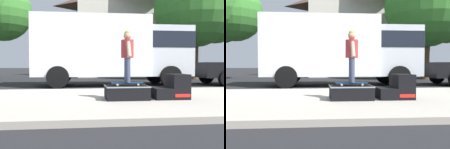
# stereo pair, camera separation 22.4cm
# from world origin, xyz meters

# --- Properties ---
(ground_plane) EXTENTS (140.00, 140.00, 0.00)m
(ground_plane) POSITION_xyz_m (0.00, 0.00, 0.00)
(ground_plane) COLOR black
(sidewalk_slab) EXTENTS (50.00, 5.00, 0.12)m
(sidewalk_slab) POSITION_xyz_m (0.00, -3.00, 0.06)
(sidewalk_slab) COLOR #A8A093
(sidewalk_slab) RESTS_ON ground
(skate_box) EXTENTS (1.02, 0.84, 0.33)m
(skate_box) POSITION_xyz_m (0.93, -3.26, 0.30)
(skate_box) COLOR black
(skate_box) RESTS_ON sidewalk_slab
(kicker_ramp) EXTENTS (0.83, 0.77, 0.60)m
(kicker_ramp) POSITION_xyz_m (2.07, -3.26, 0.37)
(kicker_ramp) COLOR black
(kicker_ramp) RESTS_ON sidewalk_slab
(skateboard) EXTENTS (0.78, 0.22, 0.07)m
(skateboard) POSITION_xyz_m (0.95, -3.27, 0.50)
(skateboard) COLOR navy
(skateboard) RESTS_ON skate_box
(skater_kid) EXTENTS (0.30, 0.64, 1.25)m
(skater_kid) POSITION_xyz_m (0.95, -3.27, 1.25)
(skater_kid) COLOR #3F4766
(skater_kid) RESTS_ON skateboard
(box_truck) EXTENTS (6.91, 2.63, 3.05)m
(box_truck) POSITION_xyz_m (1.26, 2.20, 1.70)
(box_truck) COLOR white
(box_truck) RESTS_ON ground
(street_tree_main) EXTENTS (5.82, 5.29, 7.38)m
(street_tree_main) POSITION_xyz_m (7.50, 6.71, 4.58)
(street_tree_main) COLOR brown
(street_tree_main) RESTS_ON ground
(house_behind) EXTENTS (9.54, 8.22, 8.40)m
(house_behind) POSITION_xyz_m (4.05, 13.08, 4.24)
(house_behind) COLOR beige
(house_behind) RESTS_ON ground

